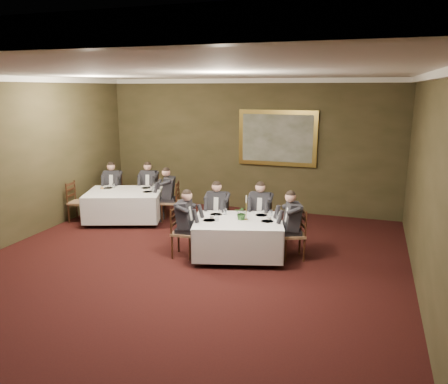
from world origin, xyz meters
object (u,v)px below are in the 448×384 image
Objects in this scene: chair_sec_endright at (171,210)px; chair_main_backleft at (218,229)px; table_main at (238,235)px; table_second at (125,204)px; diner_main_backleft at (218,219)px; diner_main_endright at (293,233)px; centerpiece at (242,212)px; diner_main_backright at (260,220)px; chair_main_endleft at (183,242)px; chair_sec_backright at (150,201)px; chair_main_endright at (293,244)px; diner_main_endleft at (184,231)px; diner_sec_endright at (170,201)px; painting at (277,138)px; chair_sec_endleft at (79,210)px; diner_sec_backright at (150,192)px; chair_sec_backleft at (114,201)px; chair_main_backright at (260,230)px; candlestick at (246,211)px; diner_sec_backleft at (113,193)px.

chair_main_backleft is at bearing -138.24° from chair_sec_endright.
table_second is at bearing 157.59° from table_main.
table_second is 1.61× the size of diner_main_backleft.
diner_main_endright is 4.61× the size of centerpiece.
diner_main_backright reaches higher than chair_main_endleft.
diner_main_endright is at bearing 143.63° from chair_sec_backright.
chair_main_backleft is 3.08m from chair_sec_backright.
chair_main_endright and chair_sec_endright have the same top height.
diner_main_backleft is at bearing 54.14° from diner_main_endright.
chair_main_endright is at bearing 14.05° from centerpiece.
diner_main_endleft is 2.43m from diner_sec_endright.
table_main is at bearing -90.00° from painting.
chair_main_endleft is 0.74× the size of diner_main_endright.
diner_main_backleft is at bearing 137.91° from centerpiece.
chair_sec_endleft is at bearing 167.94° from centerpiece.
diner_main_backleft is 3.81m from chair_sec_endleft.
diner_main_endleft is at bearing 119.43° from diner_sec_backright.
chair_sec_backleft is (-4.36, 1.16, -0.23)m from diner_main_backright.
diner_sec_backright reaches higher than chair_main_backleft.
diner_main_backleft is 3.08m from diner_sec_backright.
diner_main_endright reaches higher than chair_main_backleft.
table_main is 4.06m from chair_sec_backright.
painting is at bearing -68.68° from chair_sec_endright.
chair_sec_endright is (0.93, -0.65, -0.23)m from diner_sec_backright.
diner_main_endright is 4.77m from diner_sec_backright.
diner_main_endleft is 2.14m from diner_main_endright.
chair_main_backright is at bearing 147.27° from chair_sec_backright.
diner_sec_backright is 0.65× the size of painting.
table_main is at bearing 83.68° from diner_main_endright.
chair_main_backleft is at bearing 53.78° from diner_main_endright.
candlestick reaches higher than chair_main_endleft.
painting reaches higher than chair_sec_endright.
chair_main_backleft is 1.00× the size of chair_main_endright.
diner_sec_backleft is 1.00× the size of diner_sec_backright.
centerpiece is at bearing 101.56° from diner_main_endleft.
chair_main_backleft is 0.48× the size of painting.
chair_main_backleft is 1.00× the size of chair_sec_backright.
candlestick is at bearing 27.15° from table_main.
diner_main_endright reaches higher than centerpiece.
chair_sec_backright is at bearing -25.74° from diner_main_backright.
diner_sec_backleft is at bearing -133.12° from chair_main_endleft.
diner_sec_endright is at bearing 135.09° from diner_sec_backright.
candlestick reaches higher than table_main.
diner_main_endright is 5.55m from chair_sec_endleft.
diner_sec_endright is (-2.52, 0.81, 0.23)m from chair_main_backright.
chair_main_backright is at bearing 129.89° from diner_main_endleft.
table_second is at bearing -19.42° from diner_main_backleft.
table_main is 1.09m from chair_main_endright.
diner_main_endleft is 1.30m from candlestick.
chair_sec_endleft is at bearing -116.32° from diner_main_endleft.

